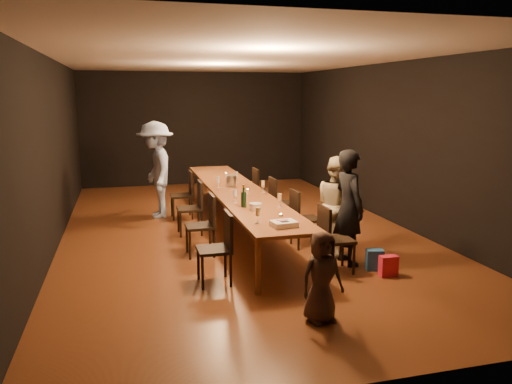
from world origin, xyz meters
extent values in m
plane|color=#452111|center=(0.00, 0.00, 0.00)|extent=(10.00, 10.00, 0.00)
cube|color=black|center=(0.00, 5.00, 1.50)|extent=(6.00, 0.04, 3.00)
cube|color=black|center=(0.00, -5.00, 1.50)|extent=(6.00, 0.04, 3.00)
cube|color=black|center=(-3.00, 0.00, 1.50)|extent=(0.04, 10.00, 3.00)
cube|color=black|center=(3.00, 0.00, 1.50)|extent=(0.04, 10.00, 3.00)
cube|color=silver|center=(0.00, 0.00, 3.00)|extent=(6.00, 10.00, 0.04)
cube|color=brown|center=(0.00, 0.00, 0.72)|extent=(0.90, 6.00, 0.05)
cylinder|color=brown|center=(-0.40, -2.90, 0.35)|extent=(0.08, 0.08, 0.70)
cylinder|color=brown|center=(0.40, -2.90, 0.35)|extent=(0.08, 0.08, 0.70)
cylinder|color=brown|center=(-0.40, 2.90, 0.35)|extent=(0.08, 0.08, 0.70)
cylinder|color=brown|center=(0.40, 2.90, 0.35)|extent=(0.08, 0.08, 0.70)
imported|color=black|center=(1.15, -2.12, 0.83)|extent=(0.45, 0.64, 1.66)
imported|color=beige|center=(1.19, -1.61, 0.75)|extent=(0.62, 0.77, 1.50)
imported|color=#95B2E7|center=(-1.31, 1.42, 0.95)|extent=(0.80, 1.28, 1.90)
imported|color=#3D2A22|center=(0.07, -3.77, 0.50)|extent=(0.53, 0.38, 1.00)
cube|color=red|center=(1.45, -2.76, 0.14)|extent=(0.24, 0.14, 0.28)
cube|color=#275DA9|center=(1.40, -2.48, 0.15)|extent=(0.26, 0.21, 0.29)
cube|color=white|center=(0.02, -2.60, 0.79)|extent=(0.34, 0.28, 0.07)
cube|color=black|center=(0.02, -2.63, 0.82)|extent=(0.12, 0.09, 0.00)
cube|color=red|center=(0.02, -2.54, 0.82)|extent=(0.16, 0.05, 0.00)
cylinder|color=white|center=(-0.09, -1.63, 0.80)|extent=(0.24, 0.24, 0.10)
cylinder|color=#B3B3B8|center=(-0.03, 0.34, 0.85)|extent=(0.19, 0.19, 0.20)
cylinder|color=#B2B7B2|center=(0.15, -2.07, 0.77)|extent=(0.05, 0.05, 0.03)
cylinder|color=#B2B7B2|center=(0.15, -0.17, 0.77)|extent=(0.05, 0.05, 0.03)
cylinder|color=#B2B7B2|center=(0.15, 1.69, 0.77)|extent=(0.05, 0.05, 0.03)
camera|label=1|loc=(-1.91, -8.45, 2.41)|focal=35.00mm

